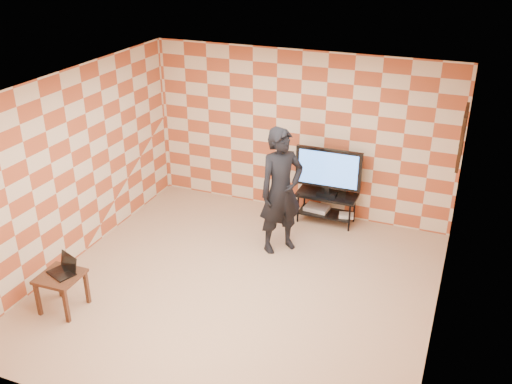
% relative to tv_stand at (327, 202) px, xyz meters
% --- Properties ---
extents(floor, '(5.00, 5.00, 0.00)m').
position_rel_tv_stand_xyz_m(floor, '(-0.57, -2.22, -0.37)').
color(floor, tan).
rests_on(floor, ground).
extents(wall_back, '(5.00, 0.02, 2.70)m').
position_rel_tv_stand_xyz_m(wall_back, '(-0.57, 0.28, 0.98)').
color(wall_back, beige).
rests_on(wall_back, ground).
extents(wall_front, '(5.00, 0.02, 2.70)m').
position_rel_tv_stand_xyz_m(wall_front, '(-0.57, -4.72, 0.98)').
color(wall_front, beige).
rests_on(wall_front, ground).
extents(wall_left, '(0.02, 5.00, 2.70)m').
position_rel_tv_stand_xyz_m(wall_left, '(-3.07, -2.22, 0.98)').
color(wall_left, beige).
rests_on(wall_left, ground).
extents(wall_right, '(0.02, 5.00, 2.70)m').
position_rel_tv_stand_xyz_m(wall_right, '(1.93, -2.22, 0.98)').
color(wall_right, beige).
rests_on(wall_right, ground).
extents(ceiling, '(5.00, 5.00, 0.02)m').
position_rel_tv_stand_xyz_m(ceiling, '(-0.57, -2.22, 2.33)').
color(ceiling, white).
rests_on(ceiling, wall_back).
extents(wall_art, '(0.04, 0.72, 0.72)m').
position_rel_tv_stand_xyz_m(wall_art, '(1.90, -0.67, 1.58)').
color(wall_art, black).
rests_on(wall_art, wall_right).
extents(tv_stand, '(0.96, 0.43, 0.50)m').
position_rel_tv_stand_xyz_m(tv_stand, '(0.00, 0.00, 0.00)').
color(tv_stand, black).
rests_on(tv_stand, floor).
extents(tv, '(1.06, 0.20, 0.77)m').
position_rel_tv_stand_xyz_m(tv, '(-0.00, -0.00, 0.56)').
color(tv, black).
rests_on(tv, tv_stand).
extents(dvd_player, '(0.40, 0.31, 0.06)m').
position_rel_tv_stand_xyz_m(dvd_player, '(-0.16, 0.03, -0.16)').
color(dvd_player, silver).
rests_on(dvd_player, tv_stand).
extents(game_console, '(0.26, 0.21, 0.05)m').
position_rel_tv_stand_xyz_m(game_console, '(0.34, -0.04, -0.17)').
color(game_console, silver).
rests_on(game_console, tv_stand).
extents(side_table, '(0.52, 0.52, 0.50)m').
position_rel_tv_stand_xyz_m(side_table, '(-2.44, -3.48, 0.05)').
color(side_table, '#322011').
rests_on(side_table, floor).
extents(laptop, '(0.40, 0.36, 0.22)m').
position_rel_tv_stand_xyz_m(laptop, '(-2.42, -3.40, 0.19)').
color(laptop, black).
rests_on(laptop, side_table).
extents(person, '(0.80, 0.82, 1.89)m').
position_rel_tv_stand_xyz_m(person, '(-0.41, -1.06, 0.58)').
color(person, black).
rests_on(person, floor).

